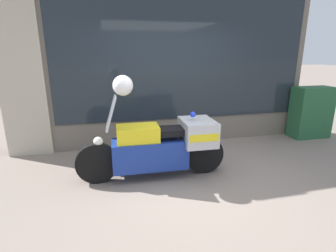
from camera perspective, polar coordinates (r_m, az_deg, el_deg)
name	(u,v)px	position (r m, az deg, el deg)	size (l,w,h in m)	color
ground_plane	(196,183)	(4.06, 6.15, -12.13)	(60.00, 60.00, 0.00)	gray
shop_building	(148,48)	(5.43, -4.40, 16.53)	(6.16, 0.55, 3.91)	#6B6056
window_display	(180,119)	(5.80, 2.59, 1.62)	(4.93, 0.30, 1.99)	slate
paramedic_motorcycle	(162,145)	(4.04, -1.28, -4.21)	(2.30, 0.65, 1.30)	black
utility_cabinet	(311,112)	(6.76, 28.68, 2.62)	(0.86, 0.44, 1.15)	#235633
white_helmet	(123,85)	(3.76, -9.80, 8.68)	(0.29, 0.29, 0.29)	white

